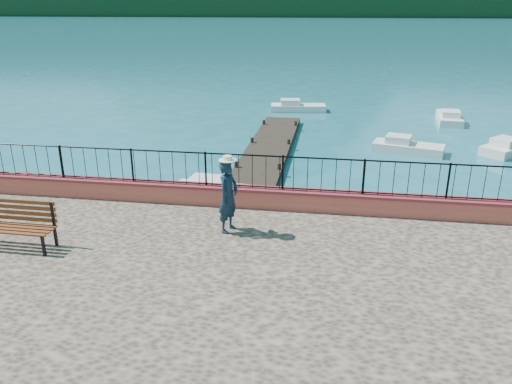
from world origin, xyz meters
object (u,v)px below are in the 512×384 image
(boat_0, at_px, (223,189))
(boat_1, at_px, (409,144))
(person, at_px, (228,196))
(park_bench, at_px, (14,234))
(boat_5, at_px, (450,115))
(boat_2, at_px, (510,144))
(boat_4, at_px, (298,105))

(boat_0, xyz_separation_m, boat_1, (7.40, 7.41, 0.00))
(person, distance_m, boat_1, 14.00)
(park_bench, xyz_separation_m, boat_5, (14.18, 21.44, -1.13))
(person, bearing_deg, boat_0, 32.83)
(person, relative_size, boat_5, 0.53)
(park_bench, bearing_deg, boat_1, 53.02)
(boat_0, bearing_deg, park_bench, -112.00)
(boat_1, height_order, boat_2, same)
(boat_1, bearing_deg, boat_0, -119.69)
(boat_0, height_order, boat_1, same)
(person, height_order, boat_4, person)
(boat_1, bearing_deg, person, -100.66)
(boat_0, bearing_deg, boat_1, 50.48)
(boat_1, distance_m, boat_4, 10.84)
(boat_4, bearing_deg, boat_0, -102.06)
(boat_4, bearing_deg, boat_5, -18.05)
(boat_0, height_order, boat_5, same)
(park_bench, bearing_deg, person, 19.86)
(person, xyz_separation_m, boat_0, (-1.33, 5.08, -1.74))
(park_bench, relative_size, boat_1, 0.62)
(boat_0, xyz_separation_m, boat_2, (12.18, 8.17, 0.00))
(person, bearing_deg, boat_5, -7.17)
(boat_0, bearing_deg, boat_4, 90.49)
(boat_2, bearing_deg, boat_4, 97.12)
(park_bench, relative_size, boat_2, 0.62)
(boat_0, relative_size, boat_4, 1.04)
(park_bench, height_order, boat_0, park_bench)
(park_bench, relative_size, person, 1.08)
(person, xyz_separation_m, boat_4, (0.09, 21.54, -1.74))
(person, distance_m, boat_2, 17.21)
(boat_1, distance_m, boat_5, 7.96)
(boat_1, bearing_deg, park_bench, -112.32)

